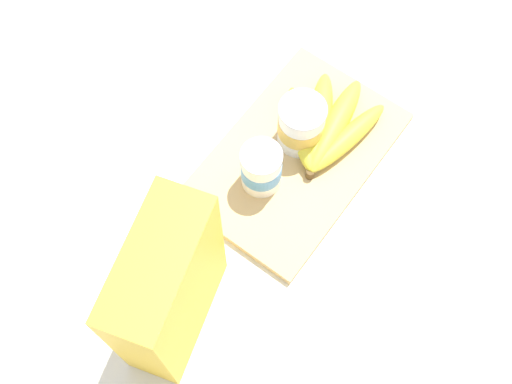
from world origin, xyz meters
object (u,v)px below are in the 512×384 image
Objects in this scene: yogurt_cup_back at (301,124)px; banana_bunch at (325,127)px; cutting_board at (296,157)px; yogurt_cup_front at (261,168)px; cereal_box at (169,290)px.

banana_bunch is (0.03, -0.03, -0.03)m from yogurt_cup_back.
cutting_board is at bearing 167.71° from banana_bunch.
yogurt_cup_front is 0.93× the size of yogurt_cup_back.
yogurt_cup_front reaches higher than banana_bunch.
banana_bunch is at bearing -12.29° from cutting_board.
cutting_board is 1.80× the size of banana_bunch.
cutting_board is at bearing -14.98° from yogurt_cup_front.
cereal_box is at bearing -178.43° from cutting_board.
banana_bunch is (0.37, -0.00, -0.10)m from cereal_box.
yogurt_cup_front is (0.24, 0.03, -0.07)m from cereal_box.
yogurt_cup_front is at bearing 166.26° from banana_bunch.
cutting_board is 0.09m from yogurt_cup_front.
banana_bunch reaches higher than cutting_board.
cereal_box is at bearing 179.27° from banana_bunch.
cutting_board is 0.07m from banana_bunch.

